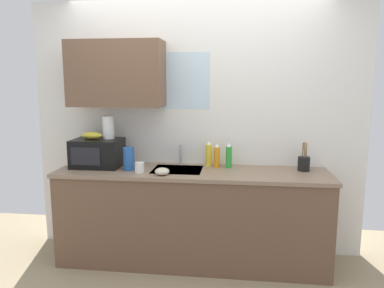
% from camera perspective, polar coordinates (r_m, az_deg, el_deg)
% --- Properties ---
extents(kitchen_wall_assembly, '(3.30, 0.42, 2.50)m').
position_cam_1_polar(kitchen_wall_assembly, '(3.69, -1.46, 3.90)').
color(kitchen_wall_assembly, white).
rests_on(kitchen_wall_assembly, ground).
extents(counter_unit, '(2.53, 0.63, 0.90)m').
position_cam_1_polar(counter_unit, '(3.57, -0.04, -11.01)').
color(counter_unit, brown).
rests_on(counter_unit, ground).
extents(sink_faucet, '(0.03, 0.03, 0.20)m').
position_cam_1_polar(sink_faucet, '(3.67, -1.74, -1.67)').
color(sink_faucet, '#B2B5BA').
rests_on(sink_faucet, counter_unit).
extents(microwave, '(0.46, 0.35, 0.27)m').
position_cam_1_polar(microwave, '(3.69, -14.39, -1.34)').
color(microwave, black).
rests_on(microwave, counter_unit).
extents(banana_bunch, '(0.20, 0.11, 0.07)m').
position_cam_1_polar(banana_bunch, '(3.68, -15.21, 1.29)').
color(banana_bunch, gold).
rests_on(banana_bunch, microwave).
extents(paper_towel_roll, '(0.11, 0.11, 0.22)m').
position_cam_1_polar(paper_towel_roll, '(3.66, -12.79, 2.53)').
color(paper_towel_roll, white).
rests_on(paper_towel_roll, microwave).
extents(dish_soap_bottle_yellow, '(0.06, 0.06, 0.25)m').
position_cam_1_polar(dish_soap_bottle_yellow, '(3.61, 2.59, -1.57)').
color(dish_soap_bottle_yellow, yellow).
rests_on(dish_soap_bottle_yellow, counter_unit).
extents(dish_soap_bottle_orange, '(0.06, 0.06, 0.23)m').
position_cam_1_polar(dish_soap_bottle_orange, '(3.55, 3.85, -1.88)').
color(dish_soap_bottle_orange, orange).
rests_on(dish_soap_bottle_orange, counter_unit).
extents(dish_soap_bottle_green, '(0.06, 0.06, 0.24)m').
position_cam_1_polar(dish_soap_bottle_green, '(3.54, 5.70, -1.87)').
color(dish_soap_bottle_green, green).
rests_on(dish_soap_bottle_green, counter_unit).
extents(cereal_canister, '(0.10, 0.10, 0.21)m').
position_cam_1_polar(cereal_canister, '(3.49, -9.75, -2.25)').
color(cereal_canister, '#2659A5').
rests_on(cereal_canister, counter_unit).
extents(mug_white, '(0.08, 0.08, 0.09)m').
position_cam_1_polar(mug_white, '(3.39, -8.10, -3.61)').
color(mug_white, white).
rests_on(mug_white, counter_unit).
extents(utensil_crock, '(0.11, 0.11, 0.27)m').
position_cam_1_polar(utensil_crock, '(3.57, 16.88, -2.87)').
color(utensil_crock, black).
rests_on(utensil_crock, counter_unit).
extents(small_bowl, '(0.13, 0.13, 0.06)m').
position_cam_1_polar(small_bowl, '(3.28, -4.65, -4.24)').
color(small_bowl, beige).
rests_on(small_bowl, counter_unit).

